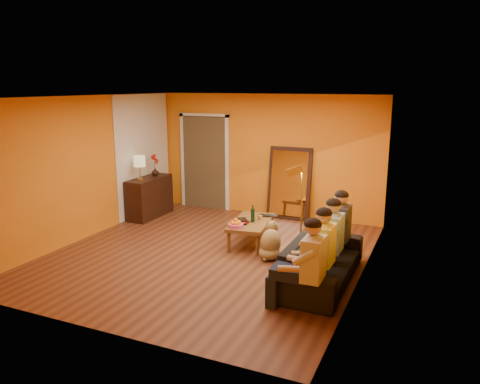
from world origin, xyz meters
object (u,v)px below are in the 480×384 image
at_px(mirror_frame, 289,183).
at_px(person_mid_left, 324,252).
at_px(table_lamp, 140,168).
at_px(floor_lamp, 302,209).
at_px(laptop, 268,216).
at_px(sofa, 322,261).
at_px(sideboard, 150,197).
at_px(person_mid_right, 333,240).
at_px(person_far_left, 313,267).
at_px(coffee_table, 251,232).
at_px(dog, 271,240).
at_px(person_far_right, 341,229).
at_px(tumbler, 260,218).
at_px(wine_bottle, 253,213).
at_px(vase, 155,172).

bearing_deg(mirror_frame, person_mid_left, -65.05).
xyz_separation_m(table_lamp, floor_lamp, (3.58, -0.40, -0.39)).
bearing_deg(laptop, mirror_frame, 76.77).
bearing_deg(sofa, table_lamp, 69.73).
xyz_separation_m(mirror_frame, sideboard, (-2.79, -1.08, -0.34)).
height_order(table_lamp, person_mid_right, table_lamp).
bearing_deg(laptop, sofa, -62.51).
height_order(sideboard, person_far_left, person_far_left).
distance_m(mirror_frame, coffee_table, 1.93).
bearing_deg(coffee_table, dog, -51.66).
height_order(sofa, person_far_right, person_far_right).
bearing_deg(sideboard, sofa, -23.75).
bearing_deg(coffee_table, tumbler, 36.90).
xyz_separation_m(sideboard, coffee_table, (2.68, -0.76, -0.21)).
distance_m(sideboard, laptop, 2.89).
height_order(sideboard, coffee_table, sideboard).
distance_m(mirror_frame, wine_bottle, 1.90).
bearing_deg(sideboard, person_mid_right, -22.00).
bearing_deg(sofa, sideboard, 66.25).
bearing_deg(floor_lamp, coffee_table, -179.69).
distance_m(person_far_right, tumbler, 1.67).
height_order(floor_lamp, person_far_right, floor_lamp).
xyz_separation_m(person_mid_right, person_far_right, (0.00, 0.55, 0.00)).
distance_m(table_lamp, vase, 0.58).
bearing_deg(wine_bottle, sideboard, 163.40).
distance_m(person_far_right, vase, 4.62).
bearing_deg(table_lamp, mirror_frame, 26.32).
xyz_separation_m(sideboard, person_mid_right, (4.37, -1.77, 0.18)).
distance_m(floor_lamp, person_far_left, 2.31).
height_order(dog, person_far_right, person_far_right).
bearing_deg(vase, dog, -25.57).
relative_size(person_far_left, tumbler, 13.40).
bearing_deg(person_mid_right, mirror_frame, 119.04).
bearing_deg(coffee_table, floor_lamp, -4.12).
height_order(person_far_right, tumbler, person_far_right).
xyz_separation_m(sideboard, laptop, (2.86, -0.41, 0.01)).
xyz_separation_m(sideboard, dog, (3.25, -1.31, -0.11)).
bearing_deg(person_far_right, floor_lamp, 146.87).
height_order(mirror_frame, dog, mirror_frame).
distance_m(sideboard, person_mid_right, 4.72).
xyz_separation_m(person_far_left, person_mid_right, (0.00, 1.10, 0.00)).
bearing_deg(vase, mirror_frame, 16.57).
relative_size(sideboard, wine_bottle, 3.81).
height_order(dog, person_mid_left, person_mid_left).
distance_m(sofa, floor_lamp, 1.40).
xyz_separation_m(person_mid_left, laptop, (-1.51, 1.90, -0.18)).
relative_size(sideboard, person_mid_left, 0.97).
height_order(floor_lamp, person_far_left, floor_lamp).
distance_m(coffee_table, person_mid_right, 2.00).
bearing_deg(sideboard, table_lamp, -90.00).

